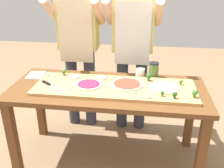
{
  "coord_description": "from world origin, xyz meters",
  "views": [
    {
      "loc": [
        0.3,
        -1.92,
        1.65
      ],
      "look_at": [
        0.04,
        -0.03,
        0.79
      ],
      "focal_mm": 40.64,
      "sensor_mm": 36.0,
      "label": 1
    }
  ],
  "objects_px": {
    "pizza_slice_near_left": "(74,77)",
    "broccoli_floret_back_right": "(162,93)",
    "broccoli_floret_front_right": "(175,95)",
    "pizza_whole_tomato_red": "(127,84)",
    "prep_table": "(108,98)",
    "cook_right": "(133,41)",
    "broccoli_floret_center_left": "(64,72)",
    "pizza_slice_center": "(101,78)",
    "cheese_crumble_a": "(135,93)",
    "chefs_knife": "(49,85)",
    "pizza_whole_beet_magenta": "(89,84)",
    "recipe_note": "(36,75)",
    "cheese_crumble_b": "(149,97)",
    "cheese_crumble_d": "(55,76)",
    "sauce_jar": "(154,70)",
    "broccoli_floret_front_left": "(181,82)",
    "broccoli_floret_front_mid": "(195,93)",
    "cheese_crumble_c": "(48,74)",
    "cook_left": "(78,39)",
    "flour_cup": "(140,73)",
    "pizza_whole_white_garlic": "(164,87)",
    "broccoli_floret_center_right": "(149,76)"
  },
  "relations": [
    {
      "from": "cheese_crumble_d",
      "to": "sauce_jar",
      "type": "bearing_deg",
      "value": 11.23
    },
    {
      "from": "pizza_whole_tomato_red",
      "to": "recipe_note",
      "type": "distance_m",
      "value": 0.89
    },
    {
      "from": "pizza_whole_tomato_red",
      "to": "cheese_crumble_a",
      "type": "xyz_separation_m",
      "value": [
        0.08,
        -0.16,
        0.0
      ]
    },
    {
      "from": "broccoli_floret_center_left",
      "to": "cheese_crumble_a",
      "type": "distance_m",
      "value": 0.73
    },
    {
      "from": "recipe_note",
      "to": "cook_right",
      "type": "height_order",
      "value": "cook_right"
    },
    {
      "from": "chefs_knife",
      "to": "recipe_note",
      "type": "height_order",
      "value": "chefs_knife"
    },
    {
      "from": "chefs_knife",
      "to": "broccoli_floret_front_left",
      "type": "bearing_deg",
      "value": 8.3
    },
    {
      "from": "pizza_whole_beet_magenta",
      "to": "flour_cup",
      "type": "distance_m",
      "value": 0.51
    },
    {
      "from": "recipe_note",
      "to": "cook_right",
      "type": "relative_size",
      "value": 0.12
    },
    {
      "from": "broccoli_floret_front_mid",
      "to": "cheese_crumble_c",
      "type": "relative_size",
      "value": 3.16
    },
    {
      "from": "pizza_slice_near_left",
      "to": "broccoli_floret_front_right",
      "type": "distance_m",
      "value": 0.91
    },
    {
      "from": "broccoli_floret_front_right",
      "to": "cheese_crumble_d",
      "type": "bearing_deg",
      "value": 164.85
    },
    {
      "from": "cheese_crumble_d",
      "to": "broccoli_floret_center_right",
      "type": "bearing_deg",
      "value": 2.15
    },
    {
      "from": "broccoli_floret_front_right",
      "to": "broccoli_floret_center_left",
      "type": "bearing_deg",
      "value": 160.66
    },
    {
      "from": "pizza_whole_beet_magenta",
      "to": "pizza_slice_near_left",
      "type": "relative_size",
      "value": 2.75
    },
    {
      "from": "broccoli_floret_front_mid",
      "to": "broccoli_floret_center_left",
      "type": "distance_m",
      "value": 1.16
    },
    {
      "from": "broccoli_floret_back_right",
      "to": "flour_cup",
      "type": "xyz_separation_m",
      "value": [
        -0.18,
        0.42,
        -0.02
      ]
    },
    {
      "from": "pizza_whole_beet_magenta",
      "to": "cook_right",
      "type": "xyz_separation_m",
      "value": [
        0.33,
        0.59,
        0.23
      ]
    },
    {
      "from": "prep_table",
      "to": "cook_right",
      "type": "bearing_deg",
      "value": 73.27
    },
    {
      "from": "broccoli_floret_front_left",
      "to": "cheese_crumble_d",
      "type": "height_order",
      "value": "broccoli_floret_front_left"
    },
    {
      "from": "chefs_knife",
      "to": "recipe_note",
      "type": "relative_size",
      "value": 1.25
    },
    {
      "from": "pizza_whole_tomato_red",
      "to": "sauce_jar",
      "type": "xyz_separation_m",
      "value": [
        0.22,
        0.25,
        0.04
      ]
    },
    {
      "from": "cheese_crumble_c",
      "to": "cheese_crumble_a",
      "type": "bearing_deg",
      "value": -18.27
    },
    {
      "from": "chefs_knife",
      "to": "pizza_whole_beet_magenta",
      "type": "bearing_deg",
      "value": 8.34
    },
    {
      "from": "cheese_crumble_d",
      "to": "cook_right",
      "type": "bearing_deg",
      "value": 34.93
    },
    {
      "from": "pizza_whole_tomato_red",
      "to": "cheese_crumble_b",
      "type": "distance_m",
      "value": 0.29
    },
    {
      "from": "pizza_slice_near_left",
      "to": "sauce_jar",
      "type": "height_order",
      "value": "sauce_jar"
    },
    {
      "from": "broccoli_floret_front_left",
      "to": "cheese_crumble_b",
      "type": "height_order",
      "value": "broccoli_floret_front_left"
    },
    {
      "from": "pizza_whole_beet_magenta",
      "to": "cheese_crumble_c",
      "type": "distance_m",
      "value": 0.45
    },
    {
      "from": "cook_right",
      "to": "broccoli_floret_center_left",
      "type": "bearing_deg",
      "value": -146.15
    },
    {
      "from": "pizza_slice_near_left",
      "to": "broccoli_floret_back_right",
      "type": "distance_m",
      "value": 0.81
    },
    {
      "from": "prep_table",
      "to": "pizza_whole_white_garlic",
      "type": "distance_m",
      "value": 0.48
    },
    {
      "from": "pizza_slice_center",
      "to": "cheese_crumble_a",
      "type": "bearing_deg",
      "value": -40.63
    },
    {
      "from": "pizza_whole_tomato_red",
      "to": "cheese_crumble_b",
      "type": "relative_size",
      "value": 12.86
    },
    {
      "from": "pizza_slice_center",
      "to": "recipe_note",
      "type": "relative_size",
      "value": 0.43
    },
    {
      "from": "pizza_whole_white_garlic",
      "to": "pizza_whole_tomato_red",
      "type": "distance_m",
      "value": 0.3
    },
    {
      "from": "broccoli_floret_front_mid",
      "to": "cook_left",
      "type": "xyz_separation_m",
      "value": [
        -1.07,
        0.71,
        0.19
      ]
    },
    {
      "from": "broccoli_floret_back_right",
      "to": "cheese_crumble_b",
      "type": "relative_size",
      "value": 2.2
    },
    {
      "from": "broccoli_floret_center_left",
      "to": "cook_left",
      "type": "height_order",
      "value": "cook_left"
    },
    {
      "from": "cheese_crumble_b",
      "to": "broccoli_floret_front_mid",
      "type": "bearing_deg",
      "value": 9.16
    },
    {
      "from": "prep_table",
      "to": "cheese_crumble_b",
      "type": "height_order",
      "value": "cheese_crumble_b"
    },
    {
      "from": "broccoli_floret_back_right",
      "to": "cheese_crumble_b",
      "type": "height_order",
      "value": "broccoli_floret_back_right"
    },
    {
      "from": "broccoli_floret_front_right",
      "to": "pizza_whole_tomato_red",
      "type": "bearing_deg",
      "value": 151.77
    },
    {
      "from": "flour_cup",
      "to": "sauce_jar",
      "type": "relative_size",
      "value": 0.59
    },
    {
      "from": "pizza_whole_tomato_red",
      "to": "chefs_knife",
      "type": "bearing_deg",
      "value": -171.14
    },
    {
      "from": "broccoli_floret_front_left",
      "to": "cook_right",
      "type": "distance_m",
      "value": 0.68
    },
    {
      "from": "cheese_crumble_b",
      "to": "recipe_note",
      "type": "distance_m",
      "value": 1.13
    },
    {
      "from": "pizza_slice_center",
      "to": "broccoli_floret_front_mid",
      "type": "distance_m",
      "value": 0.81
    },
    {
      "from": "pizza_slice_center",
      "to": "flour_cup",
      "type": "height_order",
      "value": "flour_cup"
    },
    {
      "from": "chefs_knife",
      "to": "broccoli_floret_front_right",
      "type": "bearing_deg",
      "value": -5.71
    }
  ]
}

